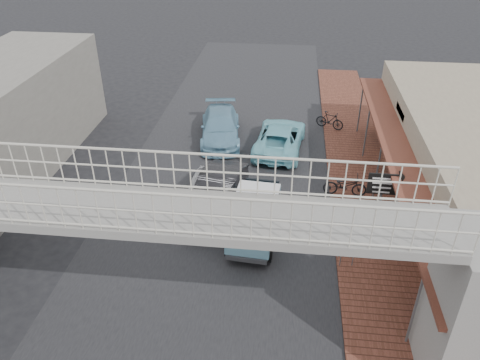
% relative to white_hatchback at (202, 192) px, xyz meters
% --- Properties ---
extents(ground, '(120.00, 120.00, 0.00)m').
position_rel_white_hatchback_xyz_m(ground, '(0.71, -3.83, -0.64)').
color(ground, black).
rests_on(ground, ground).
extents(road_strip, '(10.00, 60.00, 0.01)m').
position_rel_white_hatchback_xyz_m(road_strip, '(0.71, -3.83, -0.63)').
color(road_strip, black).
rests_on(road_strip, ground).
extents(sidewalk, '(3.00, 40.00, 0.10)m').
position_rel_white_hatchback_xyz_m(sidewalk, '(7.21, -0.83, -0.59)').
color(sidewalk, brown).
rests_on(sidewalk, ground).
extents(footbridge, '(16.40, 2.40, 6.34)m').
position_rel_white_hatchback_xyz_m(footbridge, '(0.71, -7.83, 2.54)').
color(footbridge, gray).
rests_on(footbridge, ground).
extents(white_hatchback, '(1.64, 3.79, 1.27)m').
position_rel_white_hatchback_xyz_m(white_hatchback, '(0.00, 0.00, 0.00)').
color(white_hatchback, white).
rests_on(white_hatchback, ground).
extents(dark_sedan, '(2.33, 5.02, 1.59)m').
position_rel_white_hatchback_xyz_m(dark_sedan, '(0.71, -0.32, 0.16)').
color(dark_sedan, black).
rests_on(dark_sedan, ground).
extents(angkot_curb, '(2.91, 5.36, 1.43)m').
position_rel_white_hatchback_xyz_m(angkot_curb, '(3.21, 5.63, 0.08)').
color(angkot_curb, '#80D0DE').
rests_on(angkot_curb, ground).
extents(angkot_far, '(2.80, 5.43, 1.51)m').
position_rel_white_hatchback_xyz_m(angkot_far, '(-0.15, 6.47, 0.12)').
color(angkot_far, '#6A9DB8').
rests_on(angkot_far, ground).
extents(angkot_van, '(2.02, 3.92, 1.86)m').
position_rel_white_hatchback_xyz_m(angkot_van, '(2.50, -2.18, 0.54)').
color(angkot_van, black).
rests_on(angkot_van, ground).
extents(motorcycle_near, '(1.97, 0.76, 1.02)m').
position_rel_white_hatchback_xyz_m(motorcycle_near, '(6.32, 1.28, -0.02)').
color(motorcycle_near, black).
rests_on(motorcycle_near, sidewalk).
extents(motorcycle_far, '(1.73, 1.14, 1.01)m').
position_rel_white_hatchback_xyz_m(motorcycle_far, '(6.01, 8.40, -0.03)').
color(motorcycle_far, black).
rests_on(motorcycle_far, sidewalk).
extents(street_clock, '(0.64, 0.53, 2.53)m').
position_rel_white_hatchback_xyz_m(street_clock, '(6.01, -3.31, 1.56)').
color(street_clock, '#59595B').
rests_on(street_clock, sidewalk).
extents(arrow_sign, '(1.74, 1.09, 3.02)m').
position_rel_white_hatchback_xyz_m(arrow_sign, '(8.04, -1.63, 1.90)').
color(arrow_sign, '#59595B').
rests_on(arrow_sign, sidewalk).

